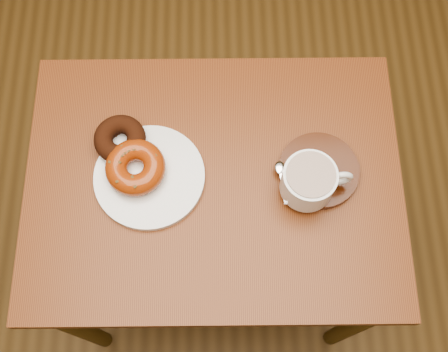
{
  "coord_description": "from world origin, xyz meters",
  "views": [
    {
      "loc": [
        0.29,
        -0.68,
        1.69
      ],
      "look_at": [
        0.3,
        -0.29,
        0.7
      ],
      "focal_mm": 45.0,
      "sensor_mm": 36.0,
      "label": 1
    }
  ],
  "objects_px": {
    "donut_plate": "(149,177)",
    "saucer": "(319,171)",
    "cafe_table": "(215,198)",
    "coffee_cup": "(309,181)"
  },
  "relations": [
    {
      "from": "donut_plate",
      "to": "cafe_table",
      "type": "bearing_deg",
      "value": -2.94
    },
    {
      "from": "coffee_cup",
      "to": "donut_plate",
      "type": "bearing_deg",
      "value": 170.7
    },
    {
      "from": "cafe_table",
      "to": "donut_plate",
      "type": "xyz_separation_m",
      "value": [
        -0.12,
        0.01,
        0.12
      ]
    },
    {
      "from": "coffee_cup",
      "to": "saucer",
      "type": "bearing_deg",
      "value": 51.07
    },
    {
      "from": "donut_plate",
      "to": "saucer",
      "type": "relative_size",
      "value": 1.38
    },
    {
      "from": "saucer",
      "to": "coffee_cup",
      "type": "height_order",
      "value": "coffee_cup"
    },
    {
      "from": "saucer",
      "to": "coffee_cup",
      "type": "relative_size",
      "value": 1.17
    },
    {
      "from": "cafe_table",
      "to": "donut_plate",
      "type": "distance_m",
      "value": 0.17
    },
    {
      "from": "cafe_table",
      "to": "saucer",
      "type": "height_order",
      "value": "saucer"
    },
    {
      "from": "cafe_table",
      "to": "coffee_cup",
      "type": "relative_size",
      "value": 5.54
    }
  ]
}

